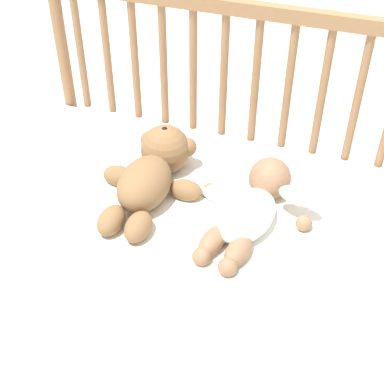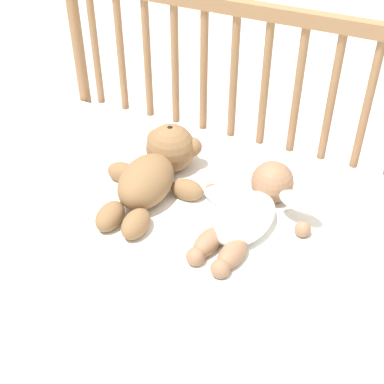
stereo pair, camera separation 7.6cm
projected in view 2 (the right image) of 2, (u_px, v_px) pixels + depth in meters
The scene contains 6 objects.
ground_plane at pixel (192, 324), 1.58m from camera, with size 12.00×12.00×0.00m, color silver.
crib_mattress at pixel (192, 273), 1.44m from camera, with size 1.14×0.66×0.44m.
crib_rail at pixel (248, 94), 1.45m from camera, with size 1.14×0.04×0.84m.
blanket at pixel (192, 212), 1.29m from camera, with size 0.72×0.48×0.01m.
teddy_bear at pixel (155, 170), 1.33m from camera, with size 0.27×0.37×0.13m.
baby at pixel (250, 210), 1.24m from camera, with size 0.29×0.36×0.10m.
Camera 2 is at (0.42, -0.88, 1.30)m, focal length 50.00 mm.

